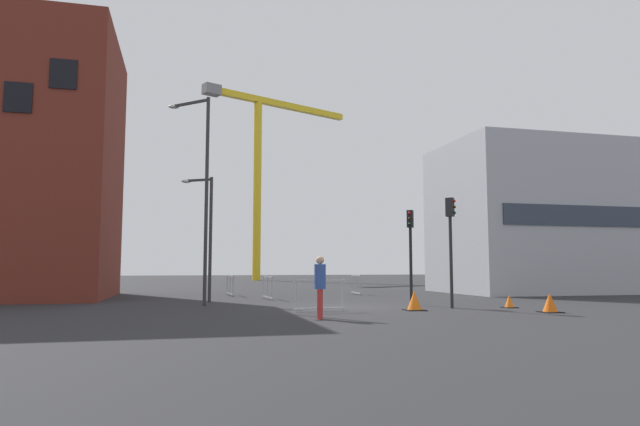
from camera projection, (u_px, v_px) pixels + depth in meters
The scene contains 16 objects.
ground at pixel (346, 307), 21.27m from camera, with size 160.00×160.00×0.00m, color #28282B.
brick_building at pixel (22, 165), 27.14m from camera, with size 8.54×8.88×12.94m.
office_block at pixel (534, 219), 33.43m from camera, with size 10.83×7.78×8.77m.
construction_crane at pixel (262, 153), 63.14m from camera, with size 17.81×8.62×21.03m.
streetlamp_tall at pixel (202, 182), 22.31m from camera, with size 1.66×1.47×8.35m.
streetlamp_short at pixel (206, 226), 24.26m from camera, with size 1.36×0.84×5.43m.
traffic_light_island at pixel (410, 241), 22.44m from camera, with size 0.35×0.39×3.80m.
traffic_light_median at pixel (451, 234), 20.66m from camera, with size 0.37×0.37×4.09m.
pedestrian_walking at pixel (320, 282), 16.37m from camera, with size 0.34×0.34×1.83m.
safety_barrier_front at pixel (356, 284), 30.49m from camera, with size 0.13×1.87×1.08m.
safety_barrier_right_run at pixel (230, 285), 29.37m from camera, with size 0.18×2.59×1.08m.
safety_barrier_mid_span at pixel (268, 287), 26.03m from camera, with size 0.21×1.94×1.08m.
safety_barrier_rear at pixel (320, 295), 18.97m from camera, with size 1.85×0.27×1.08m.
traffic_cone_by_barrier at pixel (509, 302), 20.70m from camera, with size 0.48×0.48×0.48m.
traffic_cone_striped at pixel (550, 303), 18.62m from camera, with size 0.65×0.65×0.66m.
traffic_cone_orange at pixel (414, 301), 19.50m from camera, with size 0.68×0.68×0.69m.
Camera 1 is at (-6.15, -20.65, 1.53)m, focal length 31.26 mm.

